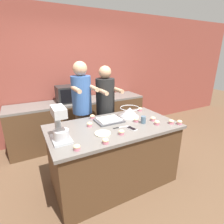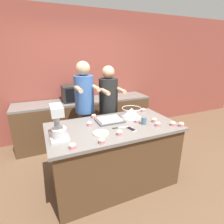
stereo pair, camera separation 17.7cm
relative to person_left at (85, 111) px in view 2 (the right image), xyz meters
The scene contains 25 objects.
ground_plane 1.17m from the person_left, 73.29° to the right, with size 16.00×16.00×0.00m, color brown.
back_wall 1.24m from the person_left, 79.83° to the left, with size 10.00×0.06×2.70m.
island_counter 0.85m from the person_left, 73.29° to the right, with size 1.76×0.94×0.90m.
back_counter 0.95m from the person_left, 75.52° to the left, with size 2.80×0.60×0.90m.
person_left is the anchor object (origin of this frame).
person_right 0.42m from the person_left, ahead, with size 0.33×0.50×1.64m.
stand_mixer 0.95m from the person_left, 123.67° to the right, with size 0.20×0.30×0.40m.
mixing_bowl 0.77m from the person_left, 38.65° to the right, with size 0.30×0.30×0.14m.
baking_tray 0.56m from the person_left, 66.99° to the right, with size 0.38×0.30×0.04m.
microwave_oven 0.81m from the person_left, 88.11° to the left, with size 0.53×0.38×0.32m.
cell_phone 0.96m from the person_left, 68.07° to the right, with size 0.10×0.16×0.01m.
drinking_glass 1.01m from the person_left, 52.74° to the right, with size 0.07×0.07×0.10m.
small_plate 0.86m from the person_left, 92.47° to the right, with size 0.20×0.20×0.02m.
knife 0.82m from the person_left, 72.58° to the right, with size 0.22×0.03×0.01m.
cupcake_0 1.14m from the person_left, 111.71° to the right, with size 0.07×0.07×0.06m.
cupcake_1 1.38m from the person_left, 46.69° to the right, with size 0.07×0.07×0.06m.
cupcake_2 0.31m from the person_left, 80.44° to the right, with size 0.07×0.07×0.06m.
cupcake_3 1.08m from the person_left, 95.65° to the right, with size 0.07×0.07×0.06m.
cupcake_4 0.98m from the person_left, 80.68° to the right, with size 0.07×0.07×0.06m.
cupcake_5 1.20m from the person_left, 51.41° to the right, with size 0.07×0.07×0.06m.
cupcake_6 1.49m from the person_left, 46.14° to the right, with size 0.07×0.07×0.06m.
cupcake_7 0.90m from the person_left, 52.16° to the right, with size 0.07×0.07×0.06m.
cupcake_8 0.57m from the person_left, 99.30° to the right, with size 0.07×0.07×0.06m.
cupcake_9 1.13m from the person_left, 45.12° to the right, with size 0.07×0.07×0.06m.
cupcake_10 0.96m from the person_left, 20.97° to the right, with size 0.07×0.07×0.06m.
Camera 2 is at (-0.88, -1.99, 1.84)m, focal length 28.00 mm.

